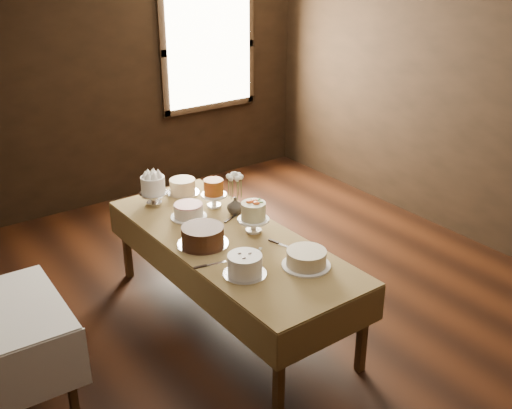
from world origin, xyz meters
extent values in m
cube|color=black|center=(0.00, 0.00, 0.00)|extent=(5.00, 6.00, 0.01)
cube|color=black|center=(0.00, 3.00, 1.40)|extent=(5.00, 0.02, 2.80)
cube|color=black|center=(2.50, 0.00, 1.40)|extent=(0.02, 6.00, 2.80)
cube|color=#FFEABF|center=(1.30, 2.94, 1.60)|extent=(1.10, 0.05, 1.30)
cube|color=#432C16|center=(-0.57, -0.84, 0.32)|extent=(0.06, 0.06, 0.65)
cube|color=#432C16|center=(-0.61, 1.31, 0.32)|extent=(0.06, 0.06, 0.65)
cube|color=#432C16|center=(0.16, -0.83, 0.32)|extent=(0.06, 0.06, 0.65)
cube|color=#432C16|center=(0.13, 1.32, 0.32)|extent=(0.06, 0.06, 0.65)
cube|color=#432C16|center=(-0.22, 0.24, 0.69)|extent=(0.88, 2.27, 0.04)
cube|color=olive|center=(-0.22, 0.24, 0.71)|extent=(0.94, 2.33, 0.01)
cube|color=#432C16|center=(-1.65, -0.15, 0.34)|extent=(0.05, 0.05, 0.69)
cube|color=#432C16|center=(-1.62, 0.55, 0.34)|extent=(0.05, 0.05, 0.69)
cylinder|color=silver|center=(-0.39, 1.14, 0.78)|extent=(0.24, 0.24, 0.12)
cylinder|color=white|center=(-0.39, 1.14, 0.91)|extent=(0.27, 0.27, 0.14)
cylinder|color=silver|center=(-0.08, 1.19, 0.72)|extent=(0.28, 0.28, 0.01)
cylinder|color=beige|center=(-0.08, 1.19, 0.79)|extent=(0.32, 0.32, 0.12)
cylinder|color=white|center=(-0.29, 0.73, 0.72)|extent=(0.29, 0.29, 0.01)
cylinder|color=white|center=(-0.29, 0.73, 0.78)|extent=(0.33, 0.33, 0.10)
cylinder|color=white|center=(-0.01, 0.79, 0.78)|extent=(0.22, 0.22, 0.13)
cylinder|color=#AE5418|center=(-0.01, 0.79, 0.91)|extent=(0.22, 0.22, 0.13)
cylinder|color=silver|center=(-0.44, 0.26, 0.72)|extent=(0.38, 0.38, 0.01)
cylinder|color=#3D1D0C|center=(-0.44, 0.26, 0.80)|extent=(0.42, 0.42, 0.13)
cylinder|color=white|center=(-0.01, 0.22, 0.78)|extent=(0.25, 0.25, 0.12)
cylinder|color=beige|center=(-0.01, 0.22, 0.90)|extent=(0.20, 0.20, 0.13)
cylinder|color=silver|center=(-0.44, -0.28, 0.72)|extent=(0.30, 0.30, 0.01)
cylinder|color=white|center=(-0.44, -0.28, 0.80)|extent=(0.25, 0.25, 0.14)
cylinder|color=white|center=(-0.02, -0.43, 0.72)|extent=(0.34, 0.34, 0.01)
cylinder|color=beige|center=(-0.02, -0.43, 0.78)|extent=(0.35, 0.35, 0.11)
cube|color=silver|center=(-0.18, -0.08, 0.72)|extent=(0.20, 0.17, 0.01)
cube|color=silver|center=(0.04, -0.13, 0.72)|extent=(0.09, 0.24, 0.01)
cube|color=silver|center=(-0.23, 0.49, 0.72)|extent=(0.08, 0.24, 0.01)
cube|color=silver|center=(0.04, 0.54, 0.72)|extent=(0.23, 0.12, 0.01)
cube|color=silver|center=(-0.51, -0.04, 0.72)|extent=(0.24, 0.07, 0.01)
imported|color=#2D2823|center=(0.06, 0.57, 0.79)|extent=(0.19, 0.19, 0.14)
camera|label=1|loc=(-2.45, -3.20, 2.83)|focal=42.70mm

